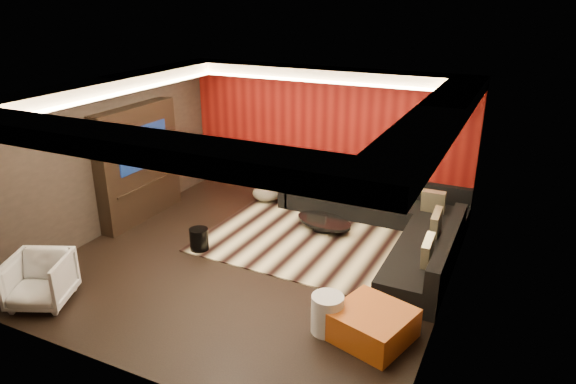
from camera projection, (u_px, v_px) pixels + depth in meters
The scene contains 26 objects.
floor at pixel (256, 261), 8.49m from camera, with size 6.00×6.00×0.02m, color black.
ceiling at pixel (252, 90), 7.47m from camera, with size 6.00×6.00×0.02m, color silver.
wall_back at pixel (325, 135), 10.51m from camera, with size 6.00×0.02×2.80m, color black.
wall_left at pixel (107, 156), 9.19m from camera, with size 0.02×6.00×2.80m, color black.
wall_right at pixel (453, 214), 6.77m from camera, with size 0.02×6.00×2.80m, color black.
red_feature_wall at pixel (325, 136), 10.48m from camera, with size 5.98×0.05×2.78m, color #6B0C0A.
soffit_back at pixel (321, 74), 9.78m from camera, with size 6.00×0.60×0.22m, color silver.
soffit_front at pixel (123, 143), 5.24m from camera, with size 6.00×0.60×0.22m, color silver.
soffit_left at pixel (111, 85), 8.60m from camera, with size 0.60×4.80×0.22m, color silver.
soffit_right at pixel (440, 116), 6.43m from camera, with size 0.60×4.80×0.22m, color silver.
cove_back at pixel (314, 81), 9.53m from camera, with size 4.80×0.08×0.04m, color #FFD899.
cove_front at pixel (146, 144), 5.56m from camera, with size 4.80×0.08×0.04m, color #FFD899.
cove_left at pixel (128, 92), 8.49m from camera, with size 0.08×4.80×0.04m, color #FFD899.
cove_right at pixel (412, 120), 6.59m from camera, with size 0.08×4.80×0.04m, color #FFD899.
tv_surround at pixel (139, 164), 9.74m from camera, with size 0.30×2.00×2.20m, color black.
tv_screen at pixel (143, 147), 9.55m from camera, with size 0.04×1.30×0.80m, color black.
tv_shelf at pixel (147, 185), 9.82m from camera, with size 0.04×1.60×0.04m, color black.
rug at pixel (321, 240), 9.16m from camera, with size 4.00×3.00×0.02m, color beige.
coffee_table at pixel (324, 224), 9.52m from camera, with size 1.12×1.12×0.19m, color black.
drum_stool at pixel (199, 239), 8.74m from camera, with size 0.32×0.32×0.38m, color black.
striped_pouf at pixel (267, 193), 10.83m from camera, with size 0.59×0.59×0.32m, color beige.
white_side_table at pixel (327, 314), 6.61m from camera, with size 0.42×0.42×0.52m, color silver.
orange_ottoman at pixel (372, 324), 6.50m from camera, with size 0.90×0.90×0.40m, color #AB4D16.
armchair at pixel (40, 280), 7.19m from camera, with size 0.78×0.81×0.73m, color silver.
sectional_sofa at pixel (390, 222), 9.26m from camera, with size 3.65×3.50×0.75m.
throw_pillows at pixel (394, 204), 9.12m from camera, with size 2.96×2.74×0.50m.
Camera 1 is at (3.71, -6.54, 4.12)m, focal length 32.00 mm.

